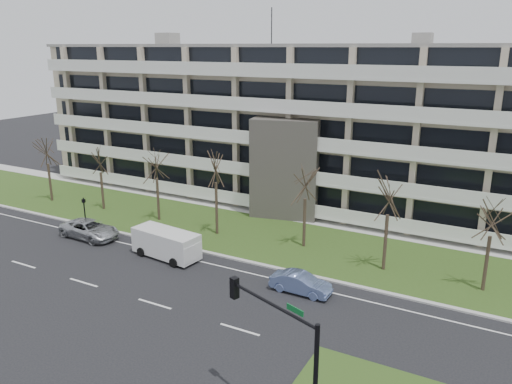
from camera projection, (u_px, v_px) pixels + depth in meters
The scene contains 18 objects.
ground at pixel (155, 304), 30.36m from camera, with size 160.00×160.00×0.00m, color black.
grass_verge at pixel (256, 235), 41.32m from camera, with size 90.00×10.00×0.06m, color #2D4617.
curb at pixel (224, 256), 37.09m from camera, with size 90.00×0.35×0.12m, color #B2B2AD.
sidewalk at pixel (284, 216), 45.96m from camera, with size 90.00×2.00×0.08m, color #B2B2AD.
lane_edge_line at pixel (213, 264), 35.84m from camera, with size 90.00×0.12×0.01m, color white.
apartment_building at pixel (315, 124), 49.59m from camera, with size 60.50×15.10×18.75m.
silver_pickup at pixel (90, 229), 40.67m from camera, with size 2.41×5.22×1.45m, color #B0B3B8.
blue_sedan at pixel (301, 283), 31.60m from camera, with size 1.37×3.93×1.30m, color #7890D1.
white_van at pixel (167, 242), 36.72m from camera, with size 5.51×2.66×2.06m.
traffic_signal at pixel (284, 349), 19.34m from camera, with size 4.77×1.99×5.84m.
pedestrian_signal at pixel (84, 209), 42.45m from camera, with size 0.29×0.24×2.76m.
tree_0 at pixel (46, 149), 49.06m from camera, with size 3.45×3.45×6.90m.
tree_1 at pixel (99, 158), 46.55m from camera, with size 3.25×3.25×6.50m.
tree_2 at pixel (156, 161), 43.45m from camera, with size 3.50×3.50×7.00m.
tree_3 at pixel (215, 161), 39.89m from camera, with size 4.00×4.00×8.00m.
tree_4 at pixel (306, 180), 37.51m from camera, with size 3.50×3.50×6.99m.
tree_5 at pixel (389, 192), 33.41m from camera, with size 3.64×3.64×7.29m.
tree_6 at pixel (493, 214), 30.57m from camera, with size 3.33×3.33×6.66m.
Camera 1 is at (18.37, -20.99, 15.10)m, focal length 35.00 mm.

